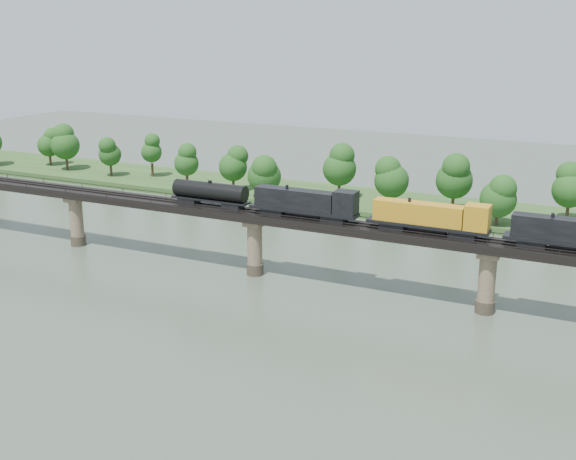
% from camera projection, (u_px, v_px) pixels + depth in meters
% --- Properties ---
extents(ground, '(400.00, 400.00, 0.00)m').
position_uv_depth(ground, '(155.00, 340.00, 101.63)').
color(ground, '#384637').
rests_on(ground, ground).
extents(far_bank, '(300.00, 24.00, 1.60)m').
position_uv_depth(far_bank, '(362.00, 202.00, 175.00)').
color(far_bank, '#28481D').
rests_on(far_bank, ground).
extents(bridge, '(236.00, 30.00, 11.50)m').
position_uv_depth(bridge, '(255.00, 245.00, 126.07)').
color(bridge, '#473A2D').
rests_on(bridge, ground).
extents(bridge_superstructure, '(220.00, 4.90, 0.75)m').
position_uv_depth(bridge_superstructure, '(254.00, 210.00, 124.29)').
color(bridge_superstructure, black).
rests_on(bridge_superstructure, bridge).
extents(far_treeline, '(289.06, 17.54, 13.60)m').
position_uv_depth(far_treeline, '(324.00, 170.00, 172.27)').
color(far_treeline, '#382619').
rests_on(far_treeline, far_bank).
extents(freight_train, '(77.29, 3.01, 5.32)m').
position_uv_depth(freight_train, '(385.00, 212.00, 113.93)').
color(freight_train, black).
rests_on(freight_train, bridge).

